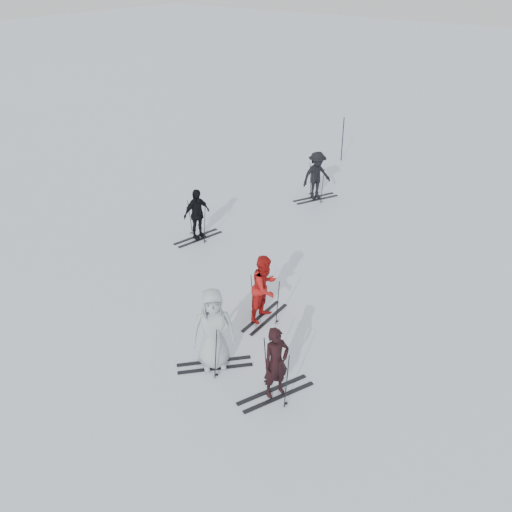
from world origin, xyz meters
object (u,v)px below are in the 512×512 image
Objects in this scene: skier_uphill_left at (197,215)px; piste_marker at (343,139)px; skier_grey at (213,330)px; skier_red at (265,289)px; skier_uphill_far at (317,176)px; skier_near_dark at (276,364)px.

piste_marker reaches higher than skier_uphill_left.
skier_grey is 1.18× the size of skier_uphill_left.
skier_red is 4.58m from skier_uphill_left.
skier_uphill_far is at bearing -72.52° from piste_marker.
skier_uphill_left is (-5.72, 4.13, 0.02)m from skier_near_dark.
skier_grey is 1.02× the size of piste_marker.
skier_red is 1.06× the size of skier_uphill_left.
skier_uphill_far is (-2.83, 6.87, 0.01)m from skier_red.
skier_uphill_left is at bearing -89.50° from piste_marker.
skier_near_dark is 9.92m from skier_uphill_far.
skier_grey is 5.93m from skier_uphill_left.
skier_uphill_left is 0.93× the size of skier_uphill_far.
skier_red reaches higher than skier_uphill_left.
skier_red is 11.69m from piste_marker.
skier_red is at bearing -106.54° from skier_uphill_left.
skier_near_dark is 0.98× the size of skier_uphill_left.
skier_near_dark is 7.05m from skier_uphill_left.
skier_red is (-1.68, 1.96, 0.06)m from skier_near_dark.
piste_marker is at bearing 61.07° from skier_grey.
skier_uphill_left reaches higher than skier_near_dark.
skier_uphill_far is at bearing 61.45° from skier_grey.
skier_uphill_left is at bearing 76.17° from skier_near_dark.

